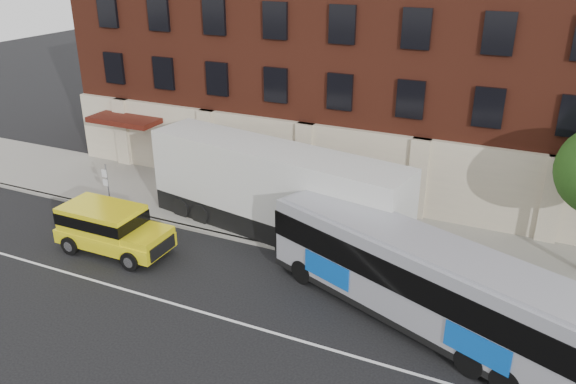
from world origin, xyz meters
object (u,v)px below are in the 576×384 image
at_px(sign_pole, 107,184).
at_px(yellow_suv, 109,226).
at_px(city_bus, 420,277).
at_px(shipping_container, 274,193).

height_order(sign_pole, yellow_suv, sign_pole).
relative_size(city_bus, yellow_suv, 2.27).
xyz_separation_m(city_bus, shipping_container, (-7.66, 4.01, 0.27)).
distance_m(city_bus, yellow_suv, 13.61).
bearing_deg(city_bus, shipping_container, 152.35).
relative_size(yellow_suv, shipping_container, 0.41).
xyz_separation_m(sign_pole, yellow_suv, (2.95, -3.30, -0.27)).
bearing_deg(sign_pole, city_bus, -9.78).
bearing_deg(shipping_container, yellow_suv, -143.00).
distance_m(city_bus, shipping_container, 8.65).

